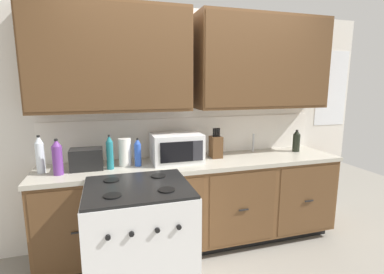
{
  "coord_description": "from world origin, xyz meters",
  "views": [
    {
      "loc": [
        -0.84,
        -2.33,
        1.66
      ],
      "look_at": [
        -0.06,
        0.27,
        1.16
      ],
      "focal_mm": 26.75,
      "sensor_mm": 36.0,
      "label": 1
    }
  ],
  "objects_px": {
    "bottle_violet": "(57,157)",
    "bottle_clear": "(40,155)",
    "toaster": "(87,159)",
    "microwave": "(176,148)",
    "bottle_dark": "(296,141)",
    "bottle_blue": "(138,152)",
    "bottle_teal": "(110,153)",
    "stove_range": "(140,245)",
    "paper_towel_roll": "(125,152)",
    "knife_block": "(216,147)"
  },
  "relations": [
    {
      "from": "knife_block",
      "to": "bottle_blue",
      "type": "height_order",
      "value": "knife_block"
    },
    {
      "from": "knife_block",
      "to": "paper_towel_roll",
      "type": "distance_m",
      "value": 0.93
    },
    {
      "from": "bottle_teal",
      "to": "bottle_blue",
      "type": "height_order",
      "value": "bottle_teal"
    },
    {
      "from": "stove_range",
      "to": "microwave",
      "type": "bearing_deg",
      "value": 55.84
    },
    {
      "from": "stove_range",
      "to": "toaster",
      "type": "xyz_separation_m",
      "value": [
        -0.38,
        0.63,
        0.54
      ]
    },
    {
      "from": "bottle_blue",
      "to": "bottle_violet",
      "type": "bearing_deg",
      "value": -173.74
    },
    {
      "from": "stove_range",
      "to": "bottle_teal",
      "type": "relative_size",
      "value": 3.04
    },
    {
      "from": "paper_towel_roll",
      "to": "bottle_violet",
      "type": "relative_size",
      "value": 0.85
    },
    {
      "from": "bottle_teal",
      "to": "bottle_dark",
      "type": "relative_size",
      "value": 1.27
    },
    {
      "from": "stove_range",
      "to": "bottle_blue",
      "type": "bearing_deg",
      "value": 83.6
    },
    {
      "from": "knife_block",
      "to": "bottle_clear",
      "type": "xyz_separation_m",
      "value": [
        -1.63,
        -0.06,
        0.04
      ]
    },
    {
      "from": "bottle_teal",
      "to": "bottle_dark",
      "type": "bearing_deg",
      "value": 3.22
    },
    {
      "from": "microwave",
      "to": "bottle_clear",
      "type": "height_order",
      "value": "bottle_clear"
    },
    {
      "from": "microwave",
      "to": "bottle_teal",
      "type": "distance_m",
      "value": 0.63
    },
    {
      "from": "bottle_violet",
      "to": "bottle_blue",
      "type": "relative_size",
      "value": 1.17
    },
    {
      "from": "paper_towel_roll",
      "to": "bottle_teal",
      "type": "height_order",
      "value": "bottle_teal"
    },
    {
      "from": "bottle_violet",
      "to": "bottle_dark",
      "type": "distance_m",
      "value": 2.46
    },
    {
      "from": "bottle_violet",
      "to": "bottle_clear",
      "type": "relative_size",
      "value": 0.94
    },
    {
      "from": "toaster",
      "to": "knife_block",
      "type": "relative_size",
      "value": 0.9
    },
    {
      "from": "microwave",
      "to": "bottle_violet",
      "type": "distance_m",
      "value": 1.06
    },
    {
      "from": "bottle_violet",
      "to": "bottle_teal",
      "type": "relative_size",
      "value": 0.98
    },
    {
      "from": "paper_towel_roll",
      "to": "bottle_violet",
      "type": "distance_m",
      "value": 0.57
    },
    {
      "from": "bottle_violet",
      "to": "toaster",
      "type": "bearing_deg",
      "value": 22.26
    },
    {
      "from": "microwave",
      "to": "bottle_teal",
      "type": "bearing_deg",
      "value": -173.24
    },
    {
      "from": "microwave",
      "to": "bottle_dark",
      "type": "bearing_deg",
      "value": 1.63
    },
    {
      "from": "toaster",
      "to": "bottle_teal",
      "type": "xyz_separation_m",
      "value": [
        0.2,
        -0.05,
        0.06
      ]
    },
    {
      "from": "bottle_violet",
      "to": "paper_towel_roll",
      "type": "bearing_deg",
      "value": 12.51
    },
    {
      "from": "microwave",
      "to": "bottle_blue",
      "type": "distance_m",
      "value": 0.38
    },
    {
      "from": "paper_towel_roll",
      "to": "bottle_blue",
      "type": "xyz_separation_m",
      "value": [
        0.11,
        -0.05,
        -0.0
      ]
    },
    {
      "from": "bottle_teal",
      "to": "bottle_blue",
      "type": "xyz_separation_m",
      "value": [
        0.25,
        0.03,
        -0.02
      ]
    },
    {
      "from": "bottle_clear",
      "to": "knife_block",
      "type": "bearing_deg",
      "value": 2.23
    },
    {
      "from": "bottle_teal",
      "to": "bottle_blue",
      "type": "bearing_deg",
      "value": 6.78
    },
    {
      "from": "bottle_teal",
      "to": "bottle_blue",
      "type": "relative_size",
      "value": 1.19
    },
    {
      "from": "bottle_teal",
      "to": "bottle_violet",
      "type": "bearing_deg",
      "value": -174.04
    },
    {
      "from": "knife_block",
      "to": "bottle_violet",
      "type": "height_order",
      "value": "knife_block"
    },
    {
      "from": "bottle_clear",
      "to": "bottle_teal",
      "type": "bearing_deg",
      "value": -5.74
    },
    {
      "from": "toaster",
      "to": "bottle_blue",
      "type": "xyz_separation_m",
      "value": [
        0.45,
        -0.02,
        0.03
      ]
    },
    {
      "from": "toaster",
      "to": "bottle_violet",
      "type": "xyz_separation_m",
      "value": [
        -0.22,
        -0.09,
        0.05
      ]
    },
    {
      "from": "stove_range",
      "to": "bottle_violet",
      "type": "distance_m",
      "value": 1.0
    },
    {
      "from": "paper_towel_roll",
      "to": "bottle_dark",
      "type": "height_order",
      "value": "paper_towel_roll"
    },
    {
      "from": "toaster",
      "to": "stove_range",
      "type": "bearing_deg",
      "value": -59.02
    },
    {
      "from": "toaster",
      "to": "paper_towel_roll",
      "type": "xyz_separation_m",
      "value": [
        0.34,
        0.03,
        0.03
      ]
    },
    {
      "from": "paper_towel_roll",
      "to": "microwave",
      "type": "bearing_deg",
      "value": -0.59
    },
    {
      "from": "microwave",
      "to": "bottle_teal",
      "type": "height_order",
      "value": "bottle_teal"
    },
    {
      "from": "bottle_blue",
      "to": "knife_block",
      "type": "bearing_deg",
      "value": 6.44
    },
    {
      "from": "bottle_teal",
      "to": "bottle_dark",
      "type": "height_order",
      "value": "bottle_teal"
    },
    {
      "from": "microwave",
      "to": "bottle_dark",
      "type": "relative_size",
      "value": 1.95
    },
    {
      "from": "bottle_dark",
      "to": "bottle_clear",
      "type": "distance_m",
      "value": 2.61
    },
    {
      "from": "bottle_teal",
      "to": "bottle_blue",
      "type": "distance_m",
      "value": 0.25
    },
    {
      "from": "paper_towel_roll",
      "to": "bottle_clear",
      "type": "xyz_separation_m",
      "value": [
        -0.71,
        -0.02,
        0.03
      ]
    }
  ]
}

